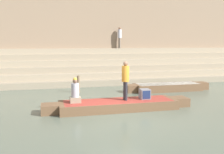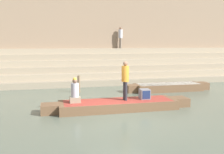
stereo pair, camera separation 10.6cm
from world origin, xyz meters
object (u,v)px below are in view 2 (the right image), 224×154
at_px(tv_set, 145,94).
at_px(mooring_post, 79,84).
at_px(person_on_steps, 120,36).
at_px(person_standing, 125,78).
at_px(moored_boat_shore, 168,87).
at_px(person_rowing, 75,92).
at_px(rowboat_main, 118,105).

bearing_deg(tv_set, mooring_post, 125.90).
bearing_deg(person_on_steps, tv_set, -49.17).
xyz_separation_m(person_standing, tv_set, (0.93, 0.02, -0.77)).
height_order(moored_boat_shore, person_on_steps, person_on_steps).
relative_size(person_standing, person_on_steps, 1.02).
bearing_deg(person_rowing, tv_set, 15.95).
distance_m(person_standing, tv_set, 1.21).
bearing_deg(tv_set, person_on_steps, 86.72).
bearing_deg(person_on_steps, rowboat_main, -56.38).
xyz_separation_m(person_standing, person_rowing, (-2.22, 0.00, -0.56)).
bearing_deg(moored_boat_shore, tv_set, -123.20).
bearing_deg(rowboat_main, person_on_steps, 77.45).
bearing_deg(tv_set, person_standing, -173.90).
height_order(person_standing, moored_boat_shore, person_standing).
bearing_deg(person_rowing, moored_boat_shore, 46.77).
bearing_deg(mooring_post, person_rowing, -98.22).
bearing_deg(moored_boat_shore, person_on_steps, 109.66).
relative_size(mooring_post, person_on_steps, 0.60).
xyz_separation_m(tv_set, person_on_steps, (1.40, 9.42, 2.85)).
relative_size(person_standing, mooring_post, 1.70).
bearing_deg(rowboat_main, tv_set, 6.64).
distance_m(tv_set, moored_boat_shore, 4.64).
height_order(person_rowing, person_on_steps, person_on_steps).
relative_size(person_rowing, person_on_steps, 0.64).
distance_m(person_standing, person_rowing, 2.29).
height_order(rowboat_main, person_standing, person_standing).
relative_size(person_standing, person_rowing, 1.59).
distance_m(person_rowing, tv_set, 3.16).
height_order(person_standing, person_rowing, person_standing).
height_order(rowboat_main, mooring_post, mooring_post).
bearing_deg(person_standing, rowboat_main, -177.33).
distance_m(tv_set, mooring_post, 4.96).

